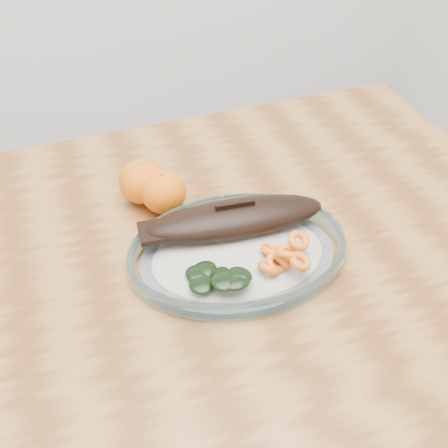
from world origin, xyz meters
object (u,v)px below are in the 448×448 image
object	(u,v)px
dining_table	(175,316)
plated_meal	(238,249)
orange_left	(142,182)
orange_right	(164,192)

from	to	relation	value
dining_table	plated_meal	xyz separation A→B (m)	(0.10, -0.01, 0.12)
dining_table	plated_meal	distance (m)	0.15
orange_left	dining_table	bearing A→B (deg)	-91.01
dining_table	plated_meal	world-z (taller)	plated_meal
plated_meal	orange_left	xyz separation A→B (m)	(-0.10, 0.18, 0.02)
dining_table	plated_meal	size ratio (longest dim) A/B	1.93
dining_table	orange_right	distance (m)	0.20
orange_left	orange_right	xyz separation A→B (m)	(0.03, -0.04, -0.00)
plated_meal	orange_right	size ratio (longest dim) A/B	8.53
plated_meal	orange_left	size ratio (longest dim) A/B	8.22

